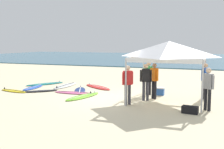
% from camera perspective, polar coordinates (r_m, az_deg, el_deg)
% --- Properties ---
extents(ground_plane, '(80.00, 80.00, 0.00)m').
position_cam_1_polar(ground_plane, '(13.30, 0.02, -4.92)').
color(ground_plane, beige).
extents(sea, '(80.00, 36.00, 0.10)m').
position_cam_1_polar(sea, '(46.01, 14.73, 3.28)').
color(sea, '#386B84').
rests_on(sea, ground).
extents(canopy_tent, '(3.19, 3.19, 2.75)m').
position_cam_1_polar(canopy_tent, '(12.51, 11.83, 5.21)').
color(canopy_tent, '#B7B7BC').
rests_on(canopy_tent, ground).
extents(surfboard_blue, '(0.82, 2.13, 0.19)m').
position_cam_1_polar(surfboard_blue, '(16.74, -16.21, -2.63)').
color(surfboard_blue, blue).
rests_on(surfboard_blue, ground).
extents(surfboard_black, '(1.75, 1.58, 0.19)m').
position_cam_1_polar(surfboard_black, '(15.47, -14.70, -3.35)').
color(surfboard_black, black).
rests_on(surfboard_black, ground).
extents(surfboard_navy, '(1.47, 2.25, 0.19)m').
position_cam_1_polar(surfboard_navy, '(15.25, -6.73, -3.32)').
color(surfboard_navy, navy).
rests_on(surfboard_navy, ground).
extents(surfboard_red, '(2.42, 2.02, 0.19)m').
position_cam_1_polar(surfboard_red, '(16.31, -3.02, -2.62)').
color(surfboard_red, red).
rests_on(surfboard_red, ground).
extents(surfboard_white, '(0.75, 2.60, 0.19)m').
position_cam_1_polar(surfboard_white, '(17.06, -9.69, -2.29)').
color(surfboard_white, white).
rests_on(surfboard_white, ground).
extents(surfboard_lime, '(1.15, 2.53, 0.19)m').
position_cam_1_polar(surfboard_lime, '(13.59, -6.10, -4.56)').
color(surfboard_lime, '#7AD12D').
rests_on(surfboard_lime, ground).
extents(surfboard_teal, '(1.90, 2.50, 0.19)m').
position_cam_1_polar(surfboard_teal, '(18.04, -13.80, -1.90)').
color(surfboard_teal, '#19847F').
rests_on(surfboard_teal, ground).
extents(surfboard_yellow, '(1.97, 0.87, 0.19)m').
position_cam_1_polar(surfboard_yellow, '(15.98, -19.92, -3.22)').
color(surfboard_yellow, yellow).
rests_on(surfboard_yellow, ground).
extents(surfboard_pink, '(2.30, 0.72, 0.19)m').
position_cam_1_polar(surfboard_pink, '(14.59, -7.86, -3.80)').
color(surfboard_pink, pink).
rests_on(surfboard_pink, ground).
extents(person_orange, '(0.42, 0.41, 1.71)m').
position_cam_1_polar(person_orange, '(13.08, 8.85, -0.81)').
color(person_orange, black).
rests_on(person_orange, ground).
extents(person_black, '(0.53, 0.31, 1.71)m').
position_cam_1_polar(person_black, '(12.65, 7.09, -1.04)').
color(person_black, '#383842').
rests_on(person_black, ground).
extents(person_red, '(0.40, 0.44, 1.71)m').
position_cam_1_polar(person_red, '(11.73, 3.31, -1.61)').
color(person_red, '#383842').
rests_on(person_red, ground).
extents(person_green, '(0.51, 0.35, 1.71)m').
position_cam_1_polar(person_green, '(14.11, 7.66, -0.24)').
color(person_green, black).
rests_on(person_green, ground).
extents(person_blue, '(0.37, 0.48, 1.71)m').
position_cam_1_polar(person_blue, '(13.63, 18.95, -0.80)').
color(person_blue, '#2D2D33').
rests_on(person_blue, ground).
extents(person_grey, '(0.46, 0.39, 1.71)m').
position_cam_1_polar(person_grey, '(11.34, 19.47, -2.29)').
color(person_grey, black).
rests_on(person_grey, ground).
extents(gear_bag_near_tent, '(0.64, 0.40, 0.28)m').
position_cam_1_polar(gear_bag_near_tent, '(10.87, 16.03, -7.11)').
color(gear_bag_near_tent, black).
rests_on(gear_bag_near_tent, ground).
extents(cooler_box, '(0.50, 0.36, 0.39)m').
position_cam_1_polar(cooler_box, '(14.23, 9.88, -3.44)').
color(cooler_box, '#2D60B7').
rests_on(cooler_box, ground).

